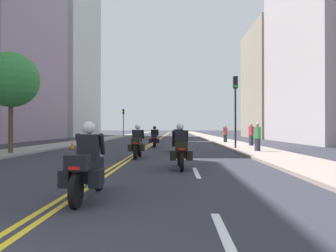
% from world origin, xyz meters
% --- Properties ---
extents(ground_plane, '(264.00, 264.00, 0.00)m').
position_xyz_m(ground_plane, '(0.00, 48.00, 0.00)').
color(ground_plane, '#2D2D37').
extents(sidewalk_left, '(2.73, 144.00, 0.12)m').
position_xyz_m(sidewalk_left, '(-7.08, 48.00, 0.06)').
color(sidewalk_left, gray).
rests_on(sidewalk_left, ground).
extents(sidewalk_right, '(2.73, 144.00, 0.12)m').
position_xyz_m(sidewalk_right, '(7.08, 48.00, 0.06)').
color(sidewalk_right, gray).
rests_on(sidewalk_right, ground).
extents(centreline_yellow_inner, '(0.12, 132.00, 0.01)m').
position_xyz_m(centreline_yellow_inner, '(-0.12, 48.00, 0.00)').
color(centreline_yellow_inner, yellow).
rests_on(centreline_yellow_inner, ground).
extents(centreline_yellow_outer, '(0.12, 132.00, 0.01)m').
position_xyz_m(centreline_yellow_outer, '(0.12, 48.00, 0.00)').
color(centreline_yellow_outer, yellow).
rests_on(centreline_yellow_outer, ground).
extents(lane_dashes_white, '(0.14, 56.40, 0.01)m').
position_xyz_m(lane_dashes_white, '(2.86, 29.00, 0.00)').
color(lane_dashes_white, silver).
rests_on(lane_dashes_white, ground).
extents(building_left_1, '(8.17, 16.96, 28.36)m').
position_xyz_m(building_left_1, '(-17.32, 33.43, 14.18)').
color(building_left_1, gray).
rests_on(building_left_1, ground).
extents(building_left_2, '(7.60, 17.13, 28.30)m').
position_xyz_m(building_left_2, '(-17.04, 52.83, 14.15)').
color(building_left_2, '#B7BDB8').
rests_on(building_left_2, ground).
extents(building_right_2, '(7.13, 13.20, 16.43)m').
position_xyz_m(building_right_2, '(16.80, 45.10, 8.21)').
color(building_right_2, gray).
rests_on(building_right_2, ground).
extents(motorcycle_0, '(0.76, 2.26, 1.57)m').
position_xyz_m(motorcycle_0, '(0.44, 4.17, 0.65)').
color(motorcycle_0, black).
rests_on(motorcycle_0, ground).
extents(motorcycle_1, '(0.78, 2.29, 1.62)m').
position_xyz_m(motorcycle_1, '(2.37, 8.96, 0.66)').
color(motorcycle_1, black).
rests_on(motorcycle_1, ground).
extents(motorcycle_2, '(0.76, 2.28, 1.61)m').
position_xyz_m(motorcycle_2, '(0.36, 12.81, 0.65)').
color(motorcycle_2, black).
rests_on(motorcycle_2, ground).
extents(motorcycle_3, '(0.77, 2.11, 1.62)m').
position_xyz_m(motorcycle_3, '(2.35, 16.87, 0.65)').
color(motorcycle_3, black).
rests_on(motorcycle_3, ground).
extents(motorcycle_4, '(0.76, 2.18, 1.59)m').
position_xyz_m(motorcycle_4, '(0.59, 21.19, 0.65)').
color(motorcycle_4, black).
rests_on(motorcycle_4, ground).
extents(traffic_cone_0, '(0.30, 0.30, 0.69)m').
position_xyz_m(traffic_cone_0, '(-4.65, 18.39, 0.34)').
color(traffic_cone_0, black).
rests_on(traffic_cone_0, ground).
extents(traffic_light_near, '(0.28, 0.38, 4.85)m').
position_xyz_m(traffic_light_near, '(6.12, 18.67, 3.32)').
color(traffic_light_near, black).
rests_on(traffic_light_near, ground).
extents(traffic_light_far, '(0.28, 0.38, 4.41)m').
position_xyz_m(traffic_light_far, '(-6.12, 46.80, 3.07)').
color(traffic_light_far, black).
rests_on(traffic_light_far, ground).
extents(pedestrian_0, '(0.33, 0.51, 1.72)m').
position_xyz_m(pedestrian_0, '(6.87, 16.01, 0.89)').
color(pedestrian_0, '#292B37').
rests_on(pedestrian_0, ground).
extents(pedestrian_1, '(0.34, 0.42, 1.79)m').
position_xyz_m(pedestrian_1, '(7.82, 21.51, 0.92)').
color(pedestrian_1, '#282D38').
rests_on(pedestrian_1, ground).
extents(pedestrian_2, '(0.45, 0.46, 1.71)m').
position_xyz_m(pedestrian_2, '(6.76, 27.02, 0.88)').
color(pedestrian_2, '#232C2F').
rests_on(pedestrian_2, ground).
extents(street_tree_0, '(2.93, 2.93, 5.47)m').
position_xyz_m(street_tree_0, '(-6.58, 14.31, 3.99)').
color(street_tree_0, '#4E3925').
rests_on(street_tree_0, ground).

